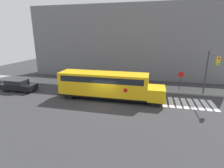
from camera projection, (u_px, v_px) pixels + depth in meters
The scene contains 8 objects.
ground_plane at pixel (104, 103), 18.83m from camera, with size 60.00×60.00×0.00m, color #333335.
sidewalk_strip at pixel (117, 86), 24.89m from camera, with size 44.00×3.00×0.15m.
building_backdrop at pixel (125, 42), 29.38m from camera, with size 32.00×4.00×11.73m.
crosswalk_stripes at pixel (188, 103), 18.75m from camera, with size 5.40×3.20×0.01m.
school_bus at pixel (107, 84), 19.57m from camera, with size 11.70×2.57×3.03m.
parked_car at pixel (19, 85), 22.76m from camera, with size 4.43×1.81×1.48m.
stop_sign at pixel (180, 79), 22.02m from camera, with size 0.71×0.10×2.63m.
traffic_light at pixel (210, 68), 19.37m from camera, with size 0.28×3.57×5.33m.
Camera 1 is at (4.86, -16.87, 7.15)m, focal length 28.00 mm.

